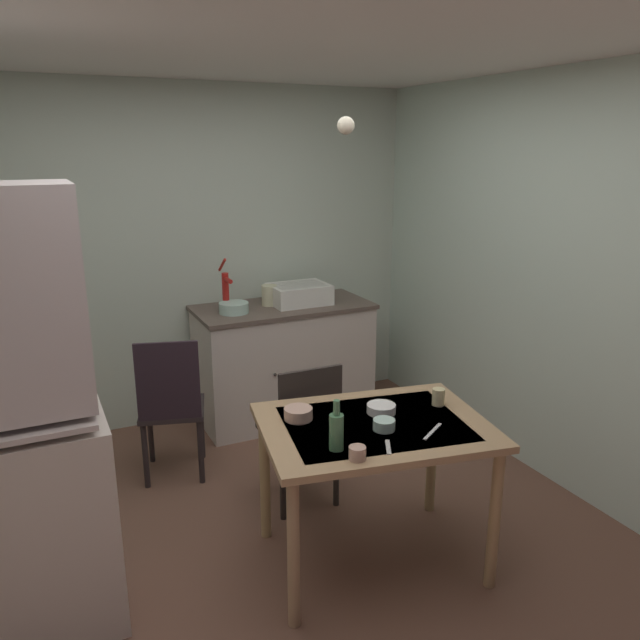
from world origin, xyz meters
TOP-DOWN VIEW (x-y plane):
  - ground_plane at (0.00, 0.00)m, footprint 4.95×4.95m
  - wall_back at (0.00, 2.02)m, footprint 3.70×0.10m
  - wall_right at (1.85, 0.00)m, footprint 0.10×4.05m
  - ceiling_slab at (0.00, 0.00)m, footprint 3.70×4.05m
  - counter_cabinet at (0.63, 1.65)m, footprint 1.34×0.64m
  - sink_basin at (0.77, 1.65)m, footprint 0.44×0.34m
  - hand_pump at (0.20, 1.70)m, footprint 0.05×0.27m
  - mixing_bowl_counter at (0.23, 1.60)m, footprint 0.22×0.22m
  - stoneware_crock at (0.54, 1.70)m, footprint 0.12×0.12m
  - dining_table at (0.35, -0.21)m, footprint 1.23×1.00m
  - chair_far_side at (0.25, 0.43)m, footprint 0.41×0.41m
  - chair_by_counter at (-0.38, 1.07)m, footprint 0.50×0.50m
  - serving_bowl_wide at (0.44, -0.11)m, footprint 0.15×0.15m
  - soup_bowl_small at (0.03, 0.00)m, footprint 0.14×0.14m
  - sauce_dish at (0.35, -0.29)m, footprint 0.11×0.11m
  - teacup_cream at (0.10, -0.49)m, footprint 0.08×0.08m
  - mug_tall at (0.76, -0.16)m, footprint 0.07×0.07m
  - glass_bottle at (0.06, -0.37)m, footprint 0.07×0.07m
  - table_knife at (0.55, -0.41)m, footprint 0.18×0.12m
  - teaspoon_near_bowl at (0.27, -0.46)m, footprint 0.08×0.13m
  - pendant_bulb at (0.27, -0.02)m, footprint 0.08×0.08m

SIDE VIEW (x-z plane):
  - ground_plane at x=0.00m, z-range 0.00..0.00m
  - counter_cabinet at x=0.63m, z-range 0.00..0.91m
  - chair_far_side at x=0.25m, z-range 0.03..0.93m
  - chair_by_counter at x=-0.38m, z-range 0.03..0.98m
  - dining_table at x=0.35m, z-range 0.29..1.06m
  - table_knife at x=0.55m, z-range 0.77..0.78m
  - teaspoon_near_bowl at x=0.27m, z-range 0.77..0.78m
  - serving_bowl_wide at x=0.44m, z-range 0.77..0.82m
  - sauce_dish at x=0.35m, z-range 0.77..0.83m
  - soup_bowl_small at x=0.03m, z-range 0.77..0.83m
  - teacup_cream at x=0.10m, z-range 0.77..0.83m
  - mug_tall at x=0.76m, z-range 0.77..0.86m
  - glass_bottle at x=0.06m, z-range 0.75..0.98m
  - mixing_bowl_counter at x=0.23m, z-range 0.91..0.99m
  - sink_basin at x=0.77m, z-range 0.91..1.06m
  - stoneware_crock at x=0.54m, z-range 0.91..1.06m
  - hand_pump at x=0.20m, z-range 0.88..1.27m
  - wall_back at x=0.00m, z-range 0.00..2.53m
  - wall_right at x=1.85m, z-range 0.00..2.53m
  - pendant_bulb at x=0.27m, z-range 2.13..2.21m
  - ceiling_slab at x=0.00m, z-range 2.53..2.63m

